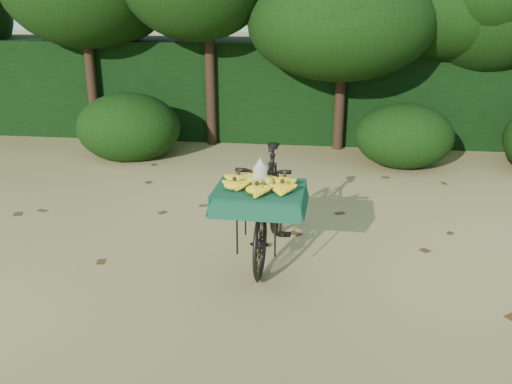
# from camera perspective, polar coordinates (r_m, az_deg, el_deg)

# --- Properties ---
(ground) EXTENTS (80.00, 80.00, 0.00)m
(ground) POSITION_cam_1_polar(r_m,az_deg,el_deg) (4.95, 3.36, -11.24)
(ground) COLOR tan
(ground) RESTS_ON ground
(vendor_bicycle) EXTENTS (0.82, 1.88, 1.13)m
(vendor_bicycle) POSITION_cam_1_polar(r_m,az_deg,el_deg) (5.52, 1.27, -1.15)
(vendor_bicycle) COLOR black
(vendor_bicycle) RESTS_ON ground
(hedge_backdrop) EXTENTS (26.00, 1.80, 1.80)m
(hedge_backdrop) POSITION_cam_1_polar(r_m,az_deg,el_deg) (10.67, 6.02, 10.78)
(hedge_backdrop) COLOR black
(hedge_backdrop) RESTS_ON ground
(tree_row) EXTENTS (14.50, 2.00, 4.00)m
(tree_row) POSITION_cam_1_polar(r_m,az_deg,el_deg) (9.79, 2.14, 16.55)
(tree_row) COLOR black
(tree_row) RESTS_ON ground
(bush_clumps) EXTENTS (8.80, 1.70, 0.90)m
(bush_clumps) POSITION_cam_1_polar(r_m,az_deg,el_deg) (8.79, 8.79, 5.73)
(bush_clumps) COLOR black
(bush_clumps) RESTS_ON ground
(leaf_litter) EXTENTS (7.00, 7.30, 0.01)m
(leaf_litter) POSITION_cam_1_polar(r_m,az_deg,el_deg) (5.51, 3.86, -7.73)
(leaf_litter) COLOR #443012
(leaf_litter) RESTS_ON ground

